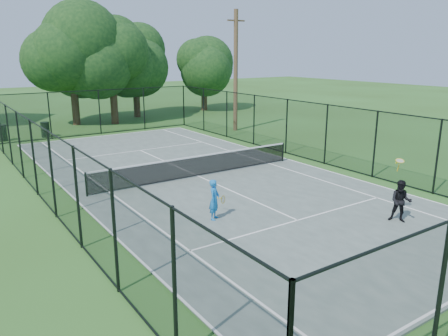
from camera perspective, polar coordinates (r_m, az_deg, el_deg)
ground at (r=19.60m, az=-3.36°, el=-1.25°), size 120.00×120.00×0.00m
tennis_court at (r=19.59m, az=-3.36°, el=-1.16°), size 11.00×24.00×0.06m
tennis_net at (r=19.44m, az=-3.39°, el=0.39°), size 10.08×0.08×0.95m
fence at (r=19.23m, az=-3.43°, el=3.05°), size 13.10×26.10×3.00m
tree_near_left at (r=35.34m, az=-19.41°, el=14.27°), size 6.91×6.91×9.01m
tree_near_mid at (r=34.94m, az=-14.54°, el=13.76°), size 6.23×6.23×8.15m
tree_near_right at (r=38.40m, az=-11.60°, el=13.52°), size 5.36×5.36×7.40m
tree_far_right at (r=42.15m, az=-2.64°, el=13.06°), size 4.99×4.99×6.60m
trash_bin_left at (r=30.85m, az=-26.96°, el=4.10°), size 0.58×0.58×1.02m
trash_bin_right at (r=31.13m, az=-22.31°, el=4.68°), size 0.58×0.58×1.00m
utility_pole at (r=31.02m, az=1.54°, el=12.58°), size 1.40×0.30×8.24m
player_blue at (r=14.43m, az=-1.26°, el=-4.14°), size 0.88×0.56×1.36m
player_black at (r=15.31m, az=22.09°, el=-4.02°), size 0.81×0.92×2.02m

